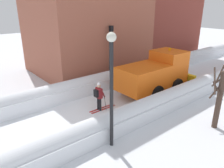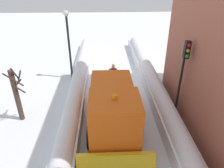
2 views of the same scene
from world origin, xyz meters
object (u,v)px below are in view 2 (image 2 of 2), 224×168
plow_truck (113,108)px  skier (113,74)px  traffic_light_pole (184,67)px  street_lamp (68,37)px  bare_tree_near (17,94)px

plow_truck → skier: plow_truck is taller
traffic_light_pole → street_lamp: size_ratio=0.88×
skier → bare_tree_near: bearing=33.5°
skier → bare_tree_near: size_ratio=0.54×
plow_truck → bare_tree_near: bearing=-14.0°
street_lamp → bare_tree_near: size_ratio=1.55×
plow_truck → traffic_light_pole: traffic_light_pole is taller
plow_truck → skier: size_ratio=3.31×
street_lamp → skier: bearing=153.0°
street_lamp → bare_tree_near: bearing=66.9°
skier → street_lamp: 4.25m
skier → traffic_light_pole: (-3.47, 3.73, 2.18)m
plow_truck → bare_tree_near: 5.33m
plow_truck → street_lamp: street_lamp is taller
traffic_light_pole → street_lamp: 8.56m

